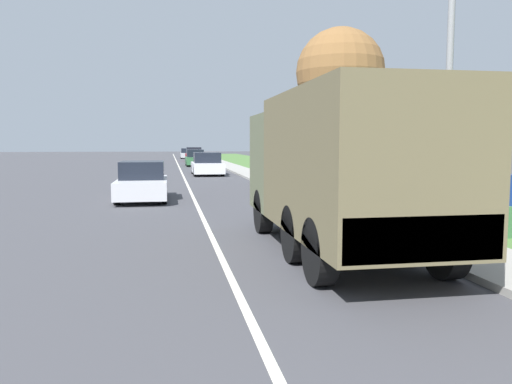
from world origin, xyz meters
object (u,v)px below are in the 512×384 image
Objects in this scene: pickup_truck at (428,180)px; lamp_post at (441,31)px; car_second_ahead at (207,165)px; car_third_ahead at (195,159)px; car_farthest_ahead at (187,154)px; car_nearest_ahead at (142,182)px; car_fourth_ahead at (194,155)px; military_truck at (339,166)px.

pickup_truck is 0.77× the size of lamp_post.
car_second_ahead is 13.32m from car_third_ahead.
car_second_ahead is 0.83× the size of pickup_truck.
car_farthest_ahead is 0.76× the size of pickup_truck.
lamp_post is at bearing -55.47° from car_nearest_ahead.
car_fourth_ahead reaches higher than car_second_ahead.
lamp_post is (2.94, -23.66, 3.68)m from car_second_ahead.
lamp_post reaches higher than car_second_ahead.
car_second_ahead reaches higher than car_nearest_ahead.
car_farthest_ahead is at bearing 89.88° from car_second_ahead.
car_nearest_ahead is 1.02× the size of car_third_ahead.
pickup_truck is at bearing -79.30° from car_third_ahead.
car_fourth_ahead is at bearing 89.04° from car_second_ahead.
military_truck reaches higher than car_farthest_ahead.
car_second_ahead reaches higher than car_farthest_ahead.
military_truck is at bearing -88.43° from car_second_ahead.
lamp_post reaches higher than car_nearest_ahead.
pickup_truck is at bearing 62.28° from lamp_post.
car_second_ahead is 36.31m from car_farthest_ahead.
pickup_truck is at bearing -83.94° from car_farthest_ahead.
military_truck is 37.49m from car_third_ahead.
car_nearest_ahead reaches higher than car_farthest_ahead.
car_second_ahead is 1.06× the size of car_third_ahead.
car_fourth_ahead reaches higher than car_third_ahead.
car_nearest_ahead is 14.73m from car_second_ahead.
pickup_truck is at bearing 49.27° from military_truck.
pickup_truck reaches higher than car_third_ahead.
car_nearest_ahead is (-4.16, 9.84, -1.03)m from military_truck.
car_third_ahead is (-0.75, 37.47, -0.99)m from military_truck.
military_truck is 60.47m from car_farthest_ahead.
car_second_ahead is at bearing -90.12° from car_farthest_ahead.
pickup_truck reaches higher than car_second_ahead.
lamp_post is (2.28, 0.49, 2.68)m from military_truck.
military_truck is 1.49× the size of car_second_ahead.
pickup_truck is (5.42, -44.02, 0.17)m from car_fourth_ahead.
car_farthest_ahead is at bearing 89.60° from car_third_ahead.
military_truck is 10.73m from car_nearest_ahead.
lamp_post is (3.03, -36.98, 3.67)m from car_third_ahead.
car_third_ahead reaches higher than car_second_ahead.
car_second_ahead is 0.63× the size of lamp_post.
car_farthest_ahead is (0.08, 36.31, -0.03)m from car_second_ahead.
car_nearest_ahead is 0.79× the size of pickup_truck.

